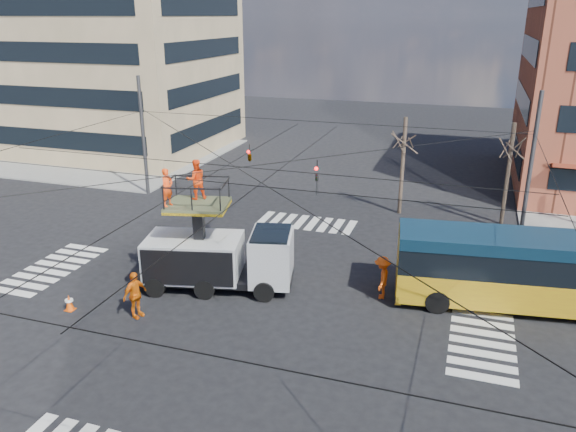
{
  "coord_description": "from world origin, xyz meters",
  "views": [
    {
      "loc": [
        8.79,
        -20.04,
        11.68
      ],
      "look_at": [
        1.24,
        2.73,
        3.05
      ],
      "focal_mm": 35.0,
      "sensor_mm": 36.0,
      "label": 1
    }
  ],
  "objects_px": {
    "city_bus": "(536,270)",
    "worker_ground": "(135,295)",
    "utility_truck": "(218,247)",
    "flagger": "(382,278)",
    "traffic_cone": "(69,302)"
  },
  "relations": [
    {
      "from": "worker_ground",
      "to": "flagger",
      "type": "height_order",
      "value": "worker_ground"
    },
    {
      "from": "utility_truck",
      "to": "flagger",
      "type": "relative_size",
      "value": 3.82
    },
    {
      "from": "utility_truck",
      "to": "worker_ground",
      "type": "height_order",
      "value": "utility_truck"
    },
    {
      "from": "traffic_cone",
      "to": "utility_truck",
      "type": "bearing_deg",
      "value": 38.01
    },
    {
      "from": "flagger",
      "to": "utility_truck",
      "type": "bearing_deg",
      "value": -82.95
    },
    {
      "from": "utility_truck",
      "to": "worker_ground",
      "type": "xyz_separation_m",
      "value": [
        -2.07,
        -3.54,
        -0.96
      ]
    },
    {
      "from": "city_bus",
      "to": "worker_ground",
      "type": "height_order",
      "value": "city_bus"
    },
    {
      "from": "traffic_cone",
      "to": "worker_ground",
      "type": "bearing_deg",
      "value": 7.69
    },
    {
      "from": "traffic_cone",
      "to": "worker_ground",
      "type": "distance_m",
      "value": 3.07
    },
    {
      "from": "utility_truck",
      "to": "traffic_cone",
      "type": "distance_m",
      "value": 6.6
    },
    {
      "from": "traffic_cone",
      "to": "flagger",
      "type": "xyz_separation_m",
      "value": [
        12.21,
        5.21,
        0.61
      ]
    },
    {
      "from": "city_bus",
      "to": "traffic_cone",
      "type": "distance_m",
      "value": 19.45
    },
    {
      "from": "utility_truck",
      "to": "worker_ground",
      "type": "bearing_deg",
      "value": -133.56
    },
    {
      "from": "traffic_cone",
      "to": "flagger",
      "type": "distance_m",
      "value": 13.28
    },
    {
      "from": "worker_ground",
      "to": "utility_truck",
      "type": "bearing_deg",
      "value": -15.21
    }
  ]
}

